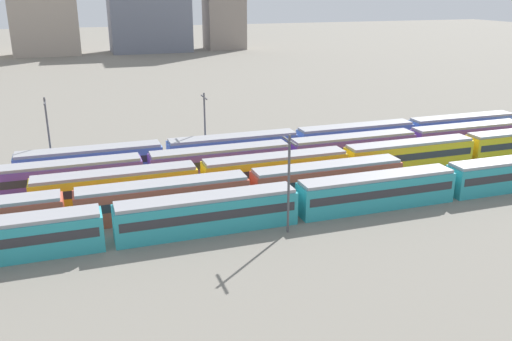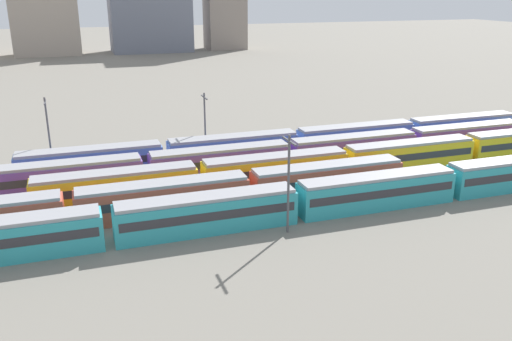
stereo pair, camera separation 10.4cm
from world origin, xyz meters
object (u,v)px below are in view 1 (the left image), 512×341
(train_track_2, at_px, (468,148))
(train_track_4, at_px, (297,142))
(catenary_pole_2, at_px, (289,180))
(train_track_3, at_px, (289,155))
(train_track_0, at_px, (377,191))
(catenary_pole_1, at_px, (205,122))
(catenary_pole_3, at_px, (48,131))
(train_track_1, at_px, (164,199))

(train_track_2, distance_m, train_track_4, 23.59)
(train_track_4, distance_m, catenary_pole_2, 26.27)
(train_track_3, xyz_separation_m, catenary_pole_2, (-7.64, -18.44, 3.59))
(train_track_0, distance_m, catenary_pole_1, 27.60)
(train_track_4, bearing_deg, catenary_pole_2, -114.70)
(catenary_pole_1, bearing_deg, catenary_pole_3, 179.96)
(train_track_0, xyz_separation_m, train_track_4, (-0.65, 20.80, 0.00))
(train_track_0, distance_m, train_track_1, 22.90)
(train_track_3, bearing_deg, train_track_4, 58.15)
(catenary_pole_1, height_order, catenary_pole_2, catenary_pole_2)
(train_track_1, distance_m, train_track_3, 21.15)
(train_track_1, relative_size, catenary_pole_2, 5.63)
(train_track_1, bearing_deg, train_track_2, 6.92)
(train_track_3, xyz_separation_m, catenary_pole_3, (-29.82, 8.39, 3.58))
(train_track_3, distance_m, catenary_pole_3, 31.19)
(train_track_2, bearing_deg, catenary_pole_2, -157.55)
(catenary_pole_1, bearing_deg, train_track_0, -61.05)
(train_track_0, bearing_deg, catenary_pole_2, -166.14)
(catenary_pole_1, bearing_deg, train_track_3, -41.77)
(train_track_2, distance_m, catenary_pole_2, 34.86)
(train_track_0, relative_size, train_track_4, 1.25)
(train_track_4, height_order, catenary_pole_3, catenary_pole_3)
(train_track_1, height_order, catenary_pole_1, catenary_pole_1)
(train_track_4, relative_size, catenary_pole_1, 8.09)
(catenary_pole_2, bearing_deg, catenary_pole_3, 129.58)
(train_track_0, relative_size, train_track_3, 1.25)
(train_track_3, relative_size, train_track_4, 1.00)
(catenary_pole_2, bearing_deg, train_track_2, 22.45)
(train_track_2, relative_size, train_track_4, 1.51)
(train_track_0, bearing_deg, catenary_pole_3, 144.56)
(catenary_pole_2, xyz_separation_m, catenary_pole_3, (-22.18, 26.84, -0.01))
(train_track_1, distance_m, catenary_pole_1, 21.09)
(catenary_pole_3, bearing_deg, catenary_pole_2, -50.42)
(train_track_0, xyz_separation_m, catenary_pole_1, (-13.26, 23.98, 3.25))
(catenary_pole_1, relative_size, catenary_pole_3, 0.93)
(train_track_4, bearing_deg, catenary_pole_1, 165.85)
(train_track_0, bearing_deg, train_track_3, 103.98)
(train_track_2, bearing_deg, train_track_1, -173.08)
(catenary_pole_3, bearing_deg, catenary_pole_1, -0.04)
(train_track_0, height_order, train_track_2, same)
(train_track_4, bearing_deg, train_track_3, -121.85)
(train_track_1, xyz_separation_m, catenary_pole_3, (-11.40, 18.79, 3.58))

